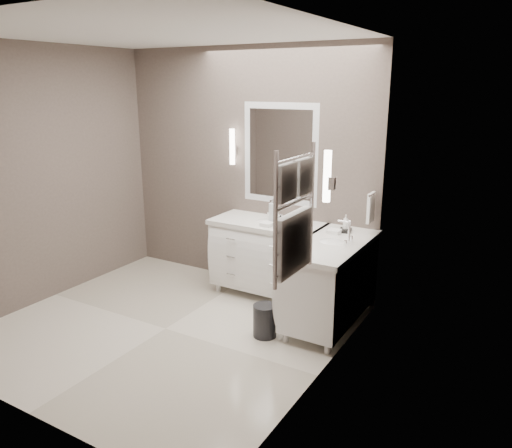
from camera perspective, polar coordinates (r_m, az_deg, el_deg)
The scene contains 21 objects.
floor at distance 5.02m, azimuth -10.30°, elevation -11.73°, with size 3.20×3.00×0.01m, color beige.
ceiling at distance 4.48m, azimuth -12.10°, elevation 20.75°, with size 3.20×3.00×0.01m, color white.
wall_back at distance 5.75m, azimuth -1.18°, elevation 6.35°, with size 3.20×0.01×2.70m, color #574B45.
wall_front at distance 3.61m, azimuth -27.01°, elevation -1.08°, with size 3.20×0.01×2.70m, color #574B45.
wall_left at distance 5.74m, azimuth -23.33°, elevation 5.04°, with size 0.01×3.00×2.70m, color #574B45.
wall_right at distance 3.72m, azimuth 7.82°, elevation 0.98°, with size 0.01×3.00×2.70m, color #574B45.
vanity_back at distance 5.51m, azimuth 1.35°, elevation -3.36°, with size 1.24×0.59×0.97m.
vanity_right at distance 4.88m, azimuth 8.52°, elevation -6.10°, with size 0.59×1.24×0.97m.
mirror_back at distance 5.49m, azimuth 2.76°, elevation 7.99°, with size 0.90×0.02×1.10m.
mirror_right at distance 4.42m, azimuth 11.76°, elevation 5.79°, with size 0.02×0.90×1.10m.
sconce_back at distance 5.72m, azimuth -2.74°, elevation 8.74°, with size 0.06×0.06×0.40m.
sconce_right at distance 3.90m, azimuth 8.13°, elevation 5.30°, with size 0.06×0.06×0.40m.
towel_bar_corner at distance 5.04m, azimuth 13.00°, elevation 1.89°, with size 0.03×0.22×0.30m.
towel_ladder at distance 3.38m, azimuth 4.36°, elevation 0.31°, with size 0.06×0.58×0.90m.
waste_bin at distance 4.74m, azimuth 1.01°, elevation -10.99°, with size 0.22×0.22×0.31m, color black.
amenity_tray_back at distance 5.25m, azimuth 2.68°, elevation -0.05°, with size 0.15×0.11×0.02m, color black.
amenity_tray_right at distance 5.11m, azimuth 10.17°, elevation -0.72°, with size 0.12×0.15×0.02m, color black.
water_bottle at distance 5.30m, azimuth 1.88°, elevation 1.21°, with size 0.08×0.08×0.22m, color silver.
soap_bottle_a at distance 5.26m, azimuth 2.51°, elevation 0.79°, with size 0.05×0.05×0.12m, color white.
soap_bottle_b at distance 5.20m, azimuth 2.83°, elevation 0.48°, with size 0.08×0.08×0.10m, color black.
soap_bottle_c at distance 5.09m, azimuth 10.21°, elevation 0.22°, with size 0.06×0.06×0.15m, color white.
Camera 1 is at (2.97, -3.33, 2.29)m, focal length 35.00 mm.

